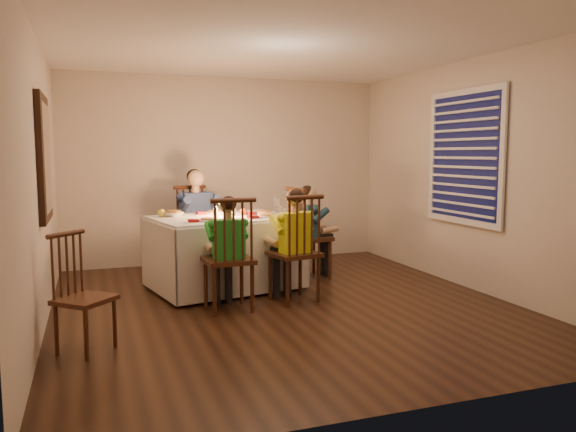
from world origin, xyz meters
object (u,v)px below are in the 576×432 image
object	(u,v)px
chair_near_left	(229,310)
child_teal	(309,277)
dining_table	(224,237)
chair_extra	(87,351)
child_green	(229,310)
chair_adult	(198,273)
chair_near_right	(294,301)
child_yellow	(294,301)
chair_end	(309,277)
serving_bowl	(174,214)
adult	(198,273)

from	to	relation	value
chair_near_left	child_teal	bearing A→B (deg)	-142.21
dining_table	chair_extra	size ratio (longest dim) A/B	1.90
dining_table	child_green	distance (m)	1.08
chair_adult	chair_near_right	size ratio (longest dim) A/B	1.00
child_yellow	child_green	bearing A→B (deg)	-3.74
chair_adult	chair_end	world-z (taller)	same
chair_adult	chair_end	distance (m)	1.45
chair_near_left	serving_bowl	distance (m)	1.43
child_green	child_teal	xyz separation A→B (m)	(1.29, 1.09, 0.00)
chair_near_left	serving_bowl	xyz separation A→B (m)	(-0.37, 1.08, 0.85)
child_green	chair_extra	bearing A→B (deg)	28.27
chair_near_right	chair_end	world-z (taller)	same
chair_near_left	chair_near_right	distance (m)	0.73
chair_adult	child_yellow	world-z (taller)	child_yellow
chair_end	child_teal	distance (m)	0.00
chair_near_right	dining_table	bearing A→B (deg)	-66.44
dining_table	chair_adult	world-z (taller)	dining_table
child_teal	chair_extra	bearing A→B (deg)	115.97
child_green	chair_end	bearing A→B (deg)	-142.21
chair_adult	adult	world-z (taller)	adult
adult	child_teal	xyz separation A→B (m)	(1.28, -0.69, 0.00)
adult	child_teal	world-z (taller)	adult
chair_adult	child_green	xyz separation A→B (m)	(-0.01, -1.78, 0.00)
chair_end	child_teal	world-z (taller)	child_teal
adult	child_teal	bearing A→B (deg)	-43.30
chair_near_left	child_teal	world-z (taller)	child_teal
dining_table	child_teal	bearing A→B (deg)	-1.94
child_yellow	child_teal	world-z (taller)	child_yellow
chair_near_right	chair_extra	xyz separation A→B (m)	(-2.05, -0.89, 0.00)
dining_table	chair_near_right	xyz separation A→B (m)	(0.56, -0.79, -0.59)
child_yellow	child_teal	bearing A→B (deg)	-131.45
chair_near_left	adult	distance (m)	1.78
chair_end	child_green	distance (m)	1.69
chair_near_left	serving_bowl	bearing A→B (deg)	-73.27
chair_adult	chair_near_right	xyz separation A→B (m)	(0.71, -1.68, 0.00)
dining_table	chair_extra	world-z (taller)	dining_table
dining_table	child_green	size ratio (longest dim) A/B	1.58
child_green	child_teal	size ratio (longest dim) A/B	0.99
dining_table	serving_bowl	world-z (taller)	serving_bowl
chair_near_right	chair_end	size ratio (longest dim) A/B	1.00
chair_near_left	child_teal	size ratio (longest dim) A/B	0.98
chair_end	child_teal	xyz separation A→B (m)	(0.00, 0.00, 0.00)
dining_table	child_teal	xyz separation A→B (m)	(1.12, 0.19, -0.59)
chair_end	adult	size ratio (longest dim) A/B	0.84
chair_near_left	chair_end	xyz separation A→B (m)	(1.29, 1.09, 0.00)
chair_extra	serving_bowl	bearing A→B (deg)	15.88
dining_table	child_yellow	bearing A→B (deg)	-66.52
child_green	child_yellow	xyz separation A→B (m)	(0.73, 0.10, 0.00)
chair_end	chair_extra	bearing A→B (deg)	115.97
chair_end	chair_extra	xyz separation A→B (m)	(-2.61, -1.87, 0.00)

